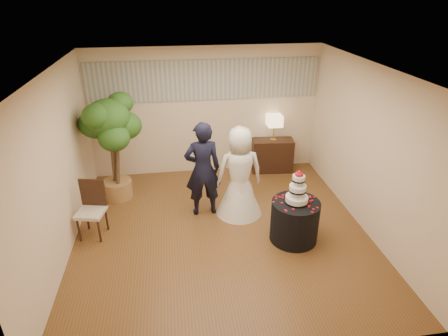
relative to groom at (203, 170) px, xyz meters
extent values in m
cube|color=brown|center=(0.25, -0.69, -0.90)|extent=(5.00, 5.00, 0.00)
cube|color=white|center=(0.25, -0.69, 1.90)|extent=(5.00, 5.00, 0.00)
cube|color=beige|center=(0.25, 1.81, 0.50)|extent=(5.00, 0.06, 2.80)
cube|color=beige|center=(0.25, -3.19, 0.50)|extent=(5.00, 0.06, 2.80)
cube|color=beige|center=(-2.25, -0.69, 0.50)|extent=(0.06, 5.00, 2.80)
cube|color=beige|center=(2.75, -0.69, 0.50)|extent=(0.06, 5.00, 2.80)
cube|color=#A7A99C|center=(0.25, 1.79, 1.20)|extent=(4.90, 0.02, 0.85)
imported|color=black|center=(0.00, 0.00, 0.00)|extent=(0.69, 0.48, 1.81)
imported|color=white|center=(0.66, -0.10, -0.05)|extent=(0.90, 0.90, 1.71)
cylinder|color=black|center=(1.42, -1.05, -0.54)|extent=(0.88, 0.88, 0.72)
cube|color=black|center=(1.74, 1.56, -0.52)|extent=(0.95, 0.49, 0.76)
camera|label=1|loc=(-0.50, -6.03, 3.00)|focal=30.00mm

